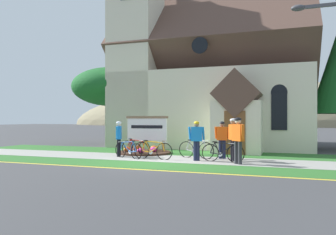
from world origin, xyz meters
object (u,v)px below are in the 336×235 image
at_px(cyclist_in_white_jersey, 238,136).
at_px(church_sign, 147,129).
at_px(bicycle_green, 135,148).
at_px(bicycle_orange, 128,150).
at_px(yard_deciduous_tree, 110,87).
at_px(cyclist_in_red_jersey, 222,137).
at_px(cyclist_in_blue_jersey, 197,138).
at_px(cyclist_in_yellow_jersey, 119,136).
at_px(cyclist_in_green_jersey, 233,136).
at_px(bicycle_yellow, 223,152).
at_px(bicycle_blue, 153,150).
at_px(bicycle_red, 196,149).

bearing_deg(cyclist_in_white_jersey, church_sign, 150.70).
bearing_deg(bicycle_green, church_sign, 91.25).
height_order(bicycle_orange, yard_deciduous_tree, yard_deciduous_tree).
relative_size(church_sign, cyclist_in_red_jersey, 1.38).
xyz_separation_m(bicycle_green, cyclist_in_blue_jersey, (3.14, -0.86, 0.58)).
height_order(church_sign, cyclist_in_white_jersey, church_sign).
relative_size(cyclist_in_yellow_jersey, yard_deciduous_tree, 0.31).
bearing_deg(cyclist_in_red_jersey, cyclist_in_blue_jersey, -128.91).
relative_size(cyclist_in_red_jersey, yard_deciduous_tree, 0.31).
bearing_deg(cyclist_in_green_jersey, church_sign, 158.43).
bearing_deg(bicycle_yellow, cyclist_in_blue_jersey, -175.53).
distance_m(bicycle_green, bicycle_yellow, 4.26).
height_order(bicycle_blue, cyclist_in_red_jersey, cyclist_in_red_jersey).
xyz_separation_m(cyclist_in_white_jersey, cyclist_in_green_jersey, (-0.32, 0.94, -0.02)).
height_order(bicycle_red, bicycle_blue, bicycle_blue).
height_order(bicycle_orange, cyclist_in_white_jersey, cyclist_in_white_jersey).
bearing_deg(cyclist_in_green_jersey, yard_deciduous_tree, 145.63).
bearing_deg(yard_deciduous_tree, bicycle_green, -52.05).
bearing_deg(bicycle_red, cyclist_in_yellow_jersey, -170.60).
bearing_deg(bicycle_orange, yard_deciduous_tree, 124.44).
relative_size(church_sign, bicycle_green, 1.32).
xyz_separation_m(bicycle_yellow, cyclist_in_white_jersey, (0.69, -0.54, 0.68)).
distance_m(cyclist_in_yellow_jersey, cyclist_in_white_jersey, 5.50).
bearing_deg(yard_deciduous_tree, cyclist_in_white_jersey, -37.25).
relative_size(cyclist_in_blue_jersey, cyclist_in_yellow_jersey, 1.01).
height_order(cyclist_in_yellow_jersey, cyclist_in_green_jersey, cyclist_in_green_jersey).
bearing_deg(church_sign, bicycle_blue, -61.93).
height_order(cyclist_in_white_jersey, cyclist_in_red_jersey, cyclist_in_white_jersey).
height_order(cyclist_in_blue_jersey, cyclist_in_yellow_jersey, cyclist_in_blue_jersey).
bearing_deg(bicycle_orange, bicycle_blue, 0.23).
distance_m(cyclist_in_white_jersey, cyclist_in_red_jersey, 1.76).
distance_m(bicycle_blue, cyclist_in_yellow_jersey, 1.94).
height_order(cyclist_in_blue_jersey, cyclist_in_white_jersey, cyclist_in_white_jersey).
relative_size(bicycle_red, cyclist_in_green_jersey, 0.96).
relative_size(cyclist_in_blue_jersey, cyclist_in_red_jersey, 1.01).
bearing_deg(cyclist_in_green_jersey, cyclist_in_blue_jersey, -161.36).
height_order(cyclist_in_white_jersey, yard_deciduous_tree, yard_deciduous_tree).
xyz_separation_m(cyclist_in_blue_jersey, yard_deciduous_tree, (-7.71, 6.72, 2.91)).
bearing_deg(church_sign, bicycle_orange, -86.53).
distance_m(cyclist_in_blue_jersey, cyclist_in_white_jersey, 1.80).
xyz_separation_m(bicycle_yellow, cyclist_in_green_jersey, (0.37, 0.40, 0.66)).
distance_m(bicycle_red, cyclist_in_white_jersey, 2.49).
bearing_deg(bicycle_orange, bicycle_yellow, 2.78).
distance_m(church_sign, bicycle_orange, 2.55).
bearing_deg(cyclist_in_white_jersey, bicycle_yellow, 141.57).
height_order(church_sign, bicycle_red, church_sign).
bearing_deg(bicycle_red, bicycle_orange, -160.41).
xyz_separation_m(bicycle_orange, bicycle_yellow, (4.07, 0.20, 0.01)).
bearing_deg(bicycle_yellow, yard_deciduous_tree, 142.84).
height_order(church_sign, bicycle_green, church_sign).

